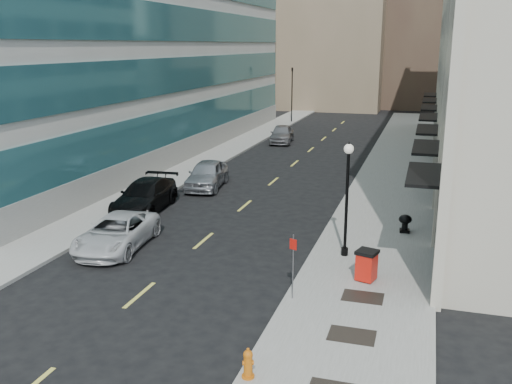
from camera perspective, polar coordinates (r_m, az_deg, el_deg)
The scene contains 20 objects.
ground at distance 19.31m, azimuth -14.41°, elevation -12.33°, with size 160.00×160.00×0.00m, color black.
sidewalk_right at distance 35.64m, azimuth 13.47°, elevation 0.34°, with size 5.00×80.00×0.15m, color gray.
sidewalk_left at distance 38.96m, azimuth -7.52°, elevation 1.82°, with size 3.00×80.00×0.15m, color gray.
building_left at distance 48.67m, azimuth -14.97°, elevation 15.74°, with size 16.14×46.00×20.00m.
skyline_tan_near at distance 83.81m, azimuth 8.13°, elevation 18.12°, with size 14.00×18.00×28.00m, color #816C54.
skyline_tan_far at distance 95.49m, azimuth 2.87°, elevation 15.99°, with size 12.00×14.00×22.00m, color #816C54.
skyline_stone at distance 81.04m, azimuth 23.84°, elevation 14.37°, with size 10.00×14.00×20.00m, color #B3AB98.
grate_mid at distance 17.78m, azimuth 9.56°, elevation -13.95°, with size 1.40×1.00×0.01m, color black.
grate_far at distance 20.28m, azimuth 10.63°, elevation -10.27°, with size 1.40×1.00×0.01m, color black.
road_centerline at distance 34.01m, azimuth 0.42°, elevation -0.05°, with size 0.15×68.20×0.01m.
traffic_signal at distance 64.36m, azimuth 3.65°, elevation 11.98°, with size 0.66×0.66×6.98m.
car_white_van at distance 25.33m, azimuth -13.76°, elevation -3.97°, with size 2.37×5.14×1.43m, color silver.
car_black_pickup at distance 30.79m, azimuth -11.04°, elevation -0.37°, with size 2.23×5.48×1.59m, color black.
car_silver_sedan at distance 35.12m, azimuth -4.93°, elevation 1.77°, with size 1.98×4.93×1.68m, color #92959A.
car_grey_sedan at distance 51.33m, azimuth 2.59°, elevation 5.83°, with size 1.90×4.71×1.61m, color slate.
fire_hydrant at distance 15.44m, azimuth -0.80°, elevation -16.77°, with size 0.34×0.34×0.83m.
trash_bin at distance 21.39m, azimuth 11.00°, elevation -7.11°, with size 0.89×0.90×1.17m.
lamppost at distance 23.11m, azimuth 9.10°, elevation 0.23°, with size 0.40×0.40×4.75m.
sign_post at distance 19.30m, azimuth 3.72°, elevation -6.56°, with size 0.26×0.13×2.30m.
urn_planter at distance 27.19m, azimuth 14.69°, elevation -2.89°, with size 0.60×0.60×0.83m.
Camera 1 is at (9.34, -14.56, 8.58)m, focal length 40.00 mm.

